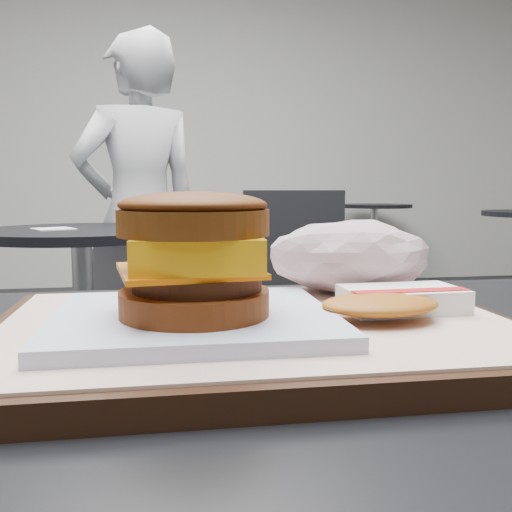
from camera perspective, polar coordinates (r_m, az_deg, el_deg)
The scene contains 9 objects.
serving_tray at distance 0.42m, azimuth 0.13°, elevation -7.68°, with size 0.38×0.28×0.02m.
breakfast_sandwich at distance 0.38m, azimuth -6.16°, elevation -1.50°, with size 0.19×0.17×0.09m.
hash_brown at distance 0.44m, azimuth 13.50°, elevation -4.43°, with size 0.12×0.09×0.02m.
crumpled_wrapper at distance 0.53m, azimuth 9.40°, elevation 0.01°, with size 0.15×0.12×0.07m, color silver, non-canonical shape.
neighbor_table at distance 2.05m, azimuth -16.91°, elevation -2.95°, with size 0.70×0.70×0.75m.
napkin at distance 2.02m, azimuth -19.62°, elevation 2.57°, with size 0.12×0.12×0.00m, color white.
neighbor_chair at distance 2.24m, azimuth 0.72°, elevation -2.91°, with size 0.61×0.43×0.88m.
patron at distance 2.44m, azimuth -11.58°, elevation 3.68°, with size 0.56×0.36×1.52m, color #B9B8BD.
bg_table_far at distance 5.22m, azimuth 11.71°, elevation 3.03°, with size 0.66×0.66×0.75m.
Camera 1 is at (-0.08, -0.36, 0.88)m, focal length 40.00 mm.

